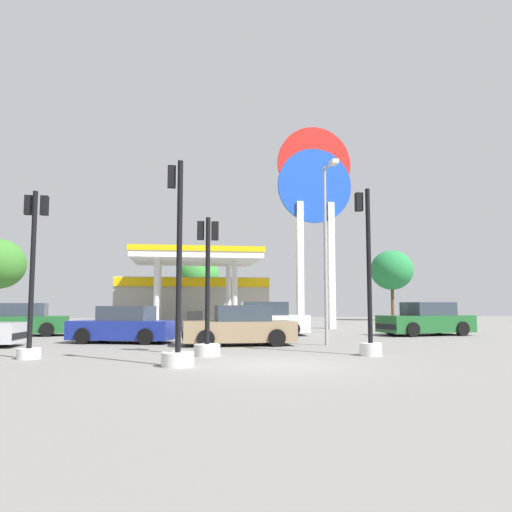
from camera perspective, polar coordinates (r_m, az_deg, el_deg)
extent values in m
plane|color=slate|center=(13.12, 2.05, -12.16)|extent=(90.00, 90.00, 0.00)
cube|color=#ADA89E|center=(37.41, -7.33, -5.19)|extent=(10.36, 6.84, 3.33)
cube|color=#EAB70C|center=(33.97, -7.13, -2.95)|extent=(10.36, 0.12, 0.60)
cube|color=white|center=(30.59, -6.88, -0.36)|extent=(7.32, 6.43, 0.35)
cube|color=#EAB70C|center=(30.62, -6.88, 0.24)|extent=(7.42, 6.53, 0.30)
cylinder|color=silver|center=(28.71, -11.20, -4.36)|extent=(0.32, 0.32, 4.04)
cylinder|color=silver|center=(28.88, -2.43, -4.46)|extent=(0.32, 0.32, 4.04)
cylinder|color=silver|center=(32.24, -10.96, -4.47)|extent=(0.32, 0.32, 4.04)
cylinder|color=silver|center=(32.39, -3.15, -4.56)|extent=(0.32, 0.32, 4.04)
cube|color=#4C4C51|center=(30.49, -6.96, -7.24)|extent=(0.90, 0.60, 1.10)
cube|color=white|center=(31.63, 4.98, -0.97)|extent=(0.40, 0.56, 7.96)
cube|color=white|center=(32.18, 8.46, -1.01)|extent=(0.40, 0.56, 7.96)
cylinder|color=blue|center=(32.67, 6.64, 7.89)|extent=(4.79, 0.22, 4.79)
cylinder|color=red|center=(33.05, 6.60, 10.30)|extent=(4.79, 0.22, 4.79)
cube|color=white|center=(32.90, 6.59, 9.08)|extent=(4.40, 0.08, 0.86)
cylinder|color=black|center=(25.86, -22.57, -7.68)|extent=(0.69, 0.31, 0.67)
cylinder|color=black|center=(27.65, -22.12, -7.53)|extent=(0.69, 0.31, 0.67)
cube|color=#1E5928|center=(26.93, -25.21, -7.01)|extent=(4.57, 2.33, 0.79)
cube|color=#2D3842|center=(26.89, -24.82, -5.56)|extent=(2.26, 1.86, 0.67)
cylinder|color=black|center=(23.90, -2.61, -8.28)|extent=(0.71, 0.29, 0.69)
cylinder|color=black|center=(25.77, -2.77, -8.07)|extent=(0.71, 0.29, 0.69)
cylinder|color=black|center=(24.18, 4.16, -8.24)|extent=(0.71, 0.29, 0.69)
cylinder|color=black|center=(26.02, 3.52, -8.04)|extent=(0.71, 0.29, 0.69)
cube|color=silver|center=(24.92, 0.58, -7.64)|extent=(4.69, 2.24, 0.82)
cube|color=#2D3842|center=(24.92, 0.96, -6.00)|extent=(2.29, 1.85, 0.69)
cube|color=black|center=(24.81, -4.61, -7.91)|extent=(0.26, 1.82, 0.26)
cylinder|color=black|center=(24.81, 17.27, -7.95)|extent=(0.71, 0.34, 0.69)
cylinder|color=black|center=(26.35, 14.96, -7.84)|extent=(0.71, 0.34, 0.69)
cylinder|color=black|center=(26.49, 22.28, -7.61)|extent=(0.71, 0.34, 0.69)
cylinder|color=black|center=(27.94, 19.84, -7.56)|extent=(0.71, 0.34, 0.69)
cube|color=#1E5928|center=(26.36, 18.62, -7.26)|extent=(4.73, 2.53, 0.81)
cube|color=#2D3842|center=(26.44, 18.86, -5.71)|extent=(2.37, 1.97, 0.69)
cube|color=black|center=(25.13, 14.52, -7.74)|extent=(0.39, 1.79, 0.26)
cylinder|color=black|center=(18.08, -5.71, -9.28)|extent=(0.63, 0.23, 0.63)
cylinder|color=black|center=(19.76, -6.08, -8.95)|extent=(0.63, 0.23, 0.63)
cylinder|color=black|center=(18.45, 2.36, -9.23)|extent=(0.63, 0.23, 0.63)
cylinder|color=black|center=(20.10, 1.32, -8.92)|extent=(0.63, 0.23, 0.63)
cube|color=#8C7556|center=(19.04, -2.00, -8.49)|extent=(4.16, 1.80, 0.75)
cube|color=#2D3842|center=(19.04, -1.55, -6.53)|extent=(1.99, 1.57, 0.63)
cube|color=black|center=(18.87, -8.18, -8.79)|extent=(0.15, 1.65, 0.24)
cylinder|color=black|center=(21.26, -26.33, -8.19)|extent=(0.62, 0.24, 0.61)
cube|color=black|center=(20.24, -25.20, -8.14)|extent=(0.20, 1.60, 0.23)
cylinder|color=black|center=(20.66, -18.97, -8.55)|extent=(0.65, 0.38, 0.62)
cylinder|color=black|center=(22.15, -17.00, -8.38)|extent=(0.65, 0.38, 0.62)
cylinder|color=black|center=(19.65, -12.36, -8.89)|extent=(0.65, 0.38, 0.62)
cylinder|color=black|center=(21.21, -10.77, -8.66)|extent=(0.65, 0.38, 0.62)
cube|color=navy|center=(20.87, -14.80, -8.07)|extent=(4.37, 2.82, 0.73)
cube|color=#2D3842|center=(20.80, -14.39, -6.34)|extent=(2.29, 2.01, 0.62)
cube|color=black|center=(21.73, -19.69, -8.10)|extent=(0.59, 1.57, 0.23)
cylinder|color=silver|center=(15.77, -24.29, -10.02)|extent=(0.64, 0.64, 0.29)
cylinder|color=black|center=(15.74, -23.95, -1.31)|extent=(0.14, 0.14, 4.50)
cube|color=black|center=(16.18, -24.31, 5.26)|extent=(0.21, 0.20, 0.57)
sphere|color=red|center=(16.33, -24.17, 5.81)|extent=(0.15, 0.15, 0.15)
sphere|color=#D89E0C|center=(16.30, -24.19, 5.19)|extent=(0.15, 0.15, 0.15)
sphere|color=green|center=(16.27, -24.22, 4.56)|extent=(0.15, 0.15, 0.15)
cube|color=black|center=(16.07, -22.79, 5.28)|extent=(0.21, 0.20, 0.57)
sphere|color=red|center=(16.22, -22.66, 5.82)|extent=(0.15, 0.15, 0.15)
sphere|color=#D89E0C|center=(16.19, -22.69, 5.20)|extent=(0.15, 0.15, 0.15)
sphere|color=green|center=(16.16, -22.71, 4.57)|extent=(0.15, 0.15, 0.15)
cylinder|color=silver|center=(15.68, 12.83, -10.24)|extent=(0.66, 0.66, 0.37)
cylinder|color=black|center=(15.67, 12.64, -0.98)|extent=(0.14, 0.14, 4.69)
cube|color=black|center=(16.01, 11.55, 5.99)|extent=(0.21, 0.20, 0.57)
sphere|color=red|center=(16.15, 11.38, 6.54)|extent=(0.15, 0.15, 0.15)
sphere|color=#D89E0C|center=(16.12, 11.39, 5.91)|extent=(0.15, 0.15, 0.15)
sphere|color=green|center=(16.08, 11.40, 5.28)|extent=(0.15, 0.15, 0.15)
cylinder|color=silver|center=(12.87, -8.84, -11.46)|extent=(0.81, 0.81, 0.34)
cylinder|color=black|center=(12.86, -8.67, 0.12)|extent=(0.14, 0.14, 4.85)
cube|color=black|center=(13.36, -9.50, 8.82)|extent=(0.21, 0.20, 0.57)
sphere|color=red|center=(13.53, -9.49, 9.43)|extent=(0.15, 0.15, 0.15)
sphere|color=#D89E0C|center=(13.48, -9.50, 8.69)|extent=(0.15, 0.15, 0.15)
sphere|color=green|center=(13.44, -9.51, 7.95)|extent=(0.15, 0.15, 0.15)
cylinder|color=silver|center=(15.32, -5.56, -10.52)|extent=(0.78, 0.78, 0.34)
cylinder|color=black|center=(15.28, -5.48, -2.73)|extent=(0.14, 0.14, 3.82)
cube|color=black|center=(15.57, -6.28, 2.87)|extent=(0.21, 0.20, 0.57)
sphere|color=red|center=(15.72, -6.29, 3.45)|extent=(0.15, 0.15, 0.15)
sphere|color=#D89E0C|center=(15.69, -6.30, 2.81)|extent=(0.15, 0.15, 0.15)
sphere|color=green|center=(15.67, -6.31, 2.15)|extent=(0.15, 0.15, 0.15)
cube|color=black|center=(15.60, -4.66, 2.84)|extent=(0.21, 0.20, 0.57)
sphere|color=red|center=(15.74, -4.69, 3.43)|extent=(0.15, 0.15, 0.15)
sphere|color=#D89E0C|center=(15.72, -4.70, 2.78)|extent=(0.15, 0.15, 0.15)
sphere|color=green|center=(15.69, -4.70, 2.13)|extent=(0.15, 0.15, 0.15)
cylinder|color=brown|center=(43.43, -6.57, -5.63)|extent=(0.39, 0.39, 2.71)
ellipsoid|color=#358534|center=(43.50, -6.53, -2.08)|extent=(3.58, 3.58, 3.31)
cylinder|color=brown|center=(48.85, 15.18, -5.16)|extent=(0.29, 0.29, 3.21)
ellipsoid|color=#24783C|center=(48.95, 15.09, -1.54)|extent=(3.94, 3.94, 3.70)
cylinder|color=gray|center=(19.18, 7.85, 0.14)|extent=(0.12, 0.12, 6.76)
cylinder|color=gray|center=(19.22, 8.25, 10.10)|extent=(0.09, 1.20, 0.09)
cube|color=beige|center=(18.65, 8.80, 10.42)|extent=(0.24, 0.44, 0.16)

